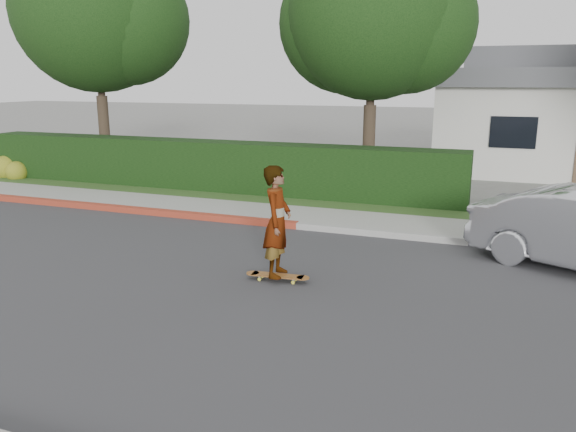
% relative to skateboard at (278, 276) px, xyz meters
% --- Properties ---
extents(ground, '(120.00, 120.00, 0.00)m').
position_rel_skateboard_xyz_m(ground, '(-1.79, -0.84, -0.09)').
color(ground, slate).
rests_on(ground, ground).
extents(road, '(60.00, 8.00, 0.01)m').
position_rel_skateboard_xyz_m(road, '(-1.79, -0.84, -0.09)').
color(road, '#2D2D30').
rests_on(road, ground).
extents(curb_far, '(60.00, 0.20, 0.15)m').
position_rel_skateboard_xyz_m(curb_far, '(-1.79, 3.26, -0.02)').
color(curb_far, '#9E9E99').
rests_on(curb_far, ground).
extents(curb_red_section, '(12.00, 0.21, 0.15)m').
position_rel_skateboard_xyz_m(curb_red_section, '(-6.79, 3.26, -0.02)').
color(curb_red_section, '#9B3622').
rests_on(curb_red_section, ground).
extents(sidewalk_far, '(60.00, 1.60, 0.12)m').
position_rel_skateboard_xyz_m(sidewalk_far, '(-1.79, 4.16, -0.03)').
color(sidewalk_far, gray).
rests_on(sidewalk_far, ground).
extents(planting_strip, '(60.00, 1.60, 0.10)m').
position_rel_skateboard_xyz_m(planting_strip, '(-1.79, 5.76, -0.04)').
color(planting_strip, '#2D4C1E').
rests_on(planting_strip, ground).
extents(hedge, '(15.00, 1.00, 1.50)m').
position_rel_skateboard_xyz_m(hedge, '(-4.79, 6.36, 0.66)').
color(hedge, black).
rests_on(hedge, ground).
extents(flowering_shrub, '(1.40, 1.00, 0.90)m').
position_rel_skateboard_xyz_m(flowering_shrub, '(-11.80, 5.90, 0.24)').
color(flowering_shrub, '#2D4C19').
rests_on(flowering_shrub, ground).
extents(tree_left, '(5.99, 5.21, 8.00)m').
position_rel_skateboard_xyz_m(tree_left, '(-9.31, 7.85, 5.17)').
color(tree_left, '#33261C').
rests_on(tree_left, ground).
extents(tree_center, '(5.66, 4.84, 7.44)m').
position_rel_skateboard_xyz_m(tree_center, '(-0.31, 8.35, 4.81)').
color(tree_center, '#33261C').
rests_on(tree_center, ground).
extents(skateboard, '(1.09, 0.31, 0.10)m').
position_rel_skateboard_xyz_m(skateboard, '(0.00, 0.00, 0.00)').
color(skateboard, yellow).
rests_on(skateboard, ground).
extents(skateboarder, '(0.50, 0.71, 1.83)m').
position_rel_skateboard_xyz_m(skateboarder, '(0.00, 0.00, 0.93)').
color(skateboarder, white).
rests_on(skateboarder, skateboard).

